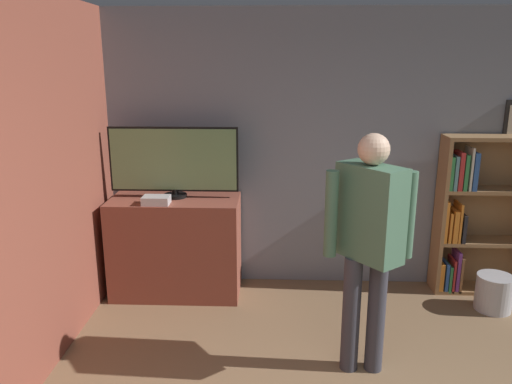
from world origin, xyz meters
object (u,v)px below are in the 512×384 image
at_px(bookshelf, 474,217).
at_px(person, 369,235).
at_px(game_console, 156,200).
at_px(waste_bin, 494,293).
at_px(television, 174,161).

relative_size(bookshelf, person, 0.88).
distance_m(game_console, bookshelf, 3.02).
height_order(person, waste_bin, person).
bearing_deg(person, television, -167.01).
bearing_deg(person, bookshelf, 98.81).
relative_size(television, person, 0.69).
relative_size(person, waste_bin, 5.32).
distance_m(television, bookshelf, 2.92).
relative_size(game_console, person, 0.14).
xyz_separation_m(television, waste_bin, (2.96, -0.31, -1.14)).
bearing_deg(waste_bin, television, 174.04).
xyz_separation_m(bookshelf, waste_bin, (0.09, -0.42, -0.59)).
distance_m(television, waste_bin, 3.18).
relative_size(bookshelf, waste_bin, 4.67).
height_order(television, waste_bin, television).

